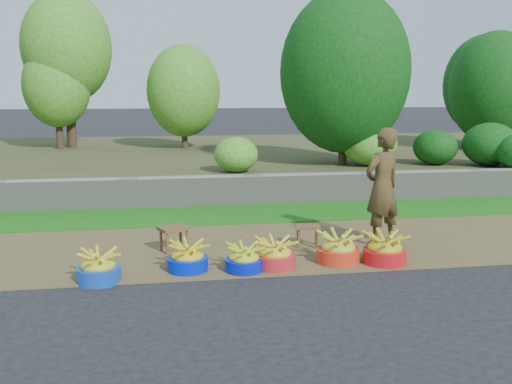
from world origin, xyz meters
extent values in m
plane|color=black|center=(0.00, 0.00, 0.00)|extent=(120.00, 120.00, 0.00)
cube|color=brown|center=(0.00, 1.25, 0.01)|extent=(80.00, 2.50, 0.02)
cube|color=#1A6812|center=(0.00, 3.25, 0.02)|extent=(80.00, 1.50, 0.04)
cube|color=gray|center=(0.00, 4.10, 0.28)|extent=(80.00, 0.35, 0.55)
cube|color=#414323|center=(0.00, 9.00, 0.25)|extent=(80.00, 10.00, 0.50)
cylinder|color=#38291A|center=(7.09, 8.01, 0.96)|extent=(0.16, 0.16, 0.92)
ellipsoid|color=#0F4611|center=(7.09, 8.01, 2.14)|extent=(2.37, 2.37, 2.97)
cylinder|color=#38291A|center=(-1.02, 9.73, 0.98)|extent=(0.17, 0.17, 0.96)
ellipsoid|color=#4C9527|center=(-1.02, 9.73, 2.06)|extent=(1.99, 1.99, 2.49)
cylinder|color=#38291A|center=(-4.40, 10.15, 1.08)|extent=(0.18, 0.18, 1.16)
ellipsoid|color=#4C9527|center=(-4.40, 10.15, 2.20)|extent=(1.79, 1.79, 2.23)
cylinder|color=#38291A|center=(2.23, 5.74, 1.07)|extent=(0.18, 0.18, 1.14)
ellipsoid|color=#0F4611|center=(2.23, 5.74, 2.46)|extent=(2.74, 2.74, 3.43)
cylinder|color=#38291A|center=(7.55, 9.34, 1.03)|extent=(0.17, 0.17, 1.05)
ellipsoid|color=#0F4611|center=(7.55, 9.34, 2.24)|extent=(2.27, 2.27, 2.84)
cylinder|color=#38291A|center=(-4.12, 10.41, 1.50)|extent=(0.26, 0.26, 2.00)
ellipsoid|color=#4C9527|center=(-4.12, 10.41, 3.22)|extent=(2.39, 2.39, 2.99)
ellipsoid|color=#0F4611|center=(4.17, 5.37, 0.88)|extent=(0.94, 0.94, 0.75)
ellipsoid|color=#0F4611|center=(5.22, 5.00, 0.96)|extent=(1.14, 1.14, 0.91)
ellipsoid|color=#4C9527|center=(-0.20, 4.92, 0.85)|extent=(0.86, 0.86, 0.69)
ellipsoid|color=#4C9527|center=(2.71, 5.43, 0.97)|extent=(1.17, 1.17, 0.94)
cylinder|color=#103FAD|center=(-2.33, 0.14, 0.09)|extent=(0.48, 0.48, 0.17)
ellipsoid|color=gold|center=(-2.33, 0.14, 0.22)|extent=(0.42, 0.42, 0.28)
cylinder|color=#001DC9|center=(-1.34, 0.35, 0.09)|extent=(0.48, 0.48, 0.17)
ellipsoid|color=gold|center=(-1.34, 0.35, 0.22)|extent=(0.42, 0.42, 0.27)
cylinder|color=#0516BC|center=(-0.69, 0.23, 0.08)|extent=(0.44, 0.44, 0.16)
ellipsoid|color=#B8C520|center=(-0.69, 0.23, 0.20)|extent=(0.39, 0.39, 0.25)
cylinder|color=red|center=(-0.32, 0.30, 0.09)|extent=(0.49, 0.49, 0.18)
ellipsoid|color=gold|center=(-0.32, 0.30, 0.23)|extent=(0.43, 0.43, 0.28)
cylinder|color=red|center=(0.48, 0.37, 0.09)|extent=(0.52, 0.52, 0.19)
ellipsoid|color=gold|center=(0.48, 0.37, 0.24)|extent=(0.46, 0.46, 0.30)
cylinder|color=red|center=(1.03, 0.26, 0.09)|extent=(0.52, 0.52, 0.19)
ellipsoid|color=gold|center=(1.03, 0.26, 0.24)|extent=(0.46, 0.46, 0.30)
cube|color=brown|center=(-1.48, 1.18, 0.32)|extent=(0.45, 0.41, 0.04)
cylinder|color=brown|center=(-1.57, 1.03, 0.16)|extent=(0.04, 0.04, 0.28)
cylinder|color=brown|center=(-1.31, 1.15, 0.16)|extent=(0.04, 0.04, 0.28)
cylinder|color=brown|center=(-1.65, 1.21, 0.16)|extent=(0.04, 0.04, 0.28)
cylinder|color=brown|center=(-1.39, 1.33, 0.16)|extent=(0.04, 0.04, 0.28)
cube|color=brown|center=(0.29, 1.12, 0.29)|extent=(0.36, 0.30, 0.04)
cylinder|color=brown|center=(0.15, 1.05, 0.14)|extent=(0.03, 0.03, 0.25)
cylinder|color=brown|center=(0.40, 1.01, 0.14)|extent=(0.03, 0.03, 0.25)
cylinder|color=brown|center=(0.18, 1.22, 0.14)|extent=(0.03, 0.03, 0.25)
cylinder|color=brown|center=(0.42, 1.18, 0.14)|extent=(0.03, 0.03, 0.25)
imported|color=black|center=(1.29, 1.06, 0.81)|extent=(0.68, 0.59, 1.59)
camera|label=1|loc=(-1.57, -6.08, 2.10)|focal=40.00mm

